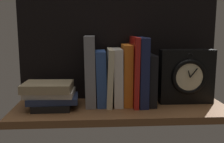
# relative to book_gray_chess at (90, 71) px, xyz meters

# --- Properties ---
(ground_plane) EXTENTS (0.79, 0.27, 0.03)m
(ground_plane) POSITION_rel_book_gray_chess_xyz_m (0.11, -0.04, -0.14)
(ground_plane) COLOR brown
(back_panel) EXTENTS (0.79, 0.01, 0.42)m
(back_panel) POSITION_rel_book_gray_chess_xyz_m (0.11, 0.09, 0.08)
(back_panel) COLOR black
(back_panel) RESTS_ON ground_plane
(book_gray_chess) EXTENTS (0.04, 0.13, 0.26)m
(book_gray_chess) POSITION_rel_book_gray_chess_xyz_m (0.00, 0.00, 0.00)
(book_gray_chess) COLOR gray
(book_gray_chess) RESTS_ON ground_plane
(book_blue_modern) EXTENTS (0.04, 0.12, 0.20)m
(book_blue_modern) POSITION_rel_book_gray_chess_xyz_m (0.04, 0.00, -0.03)
(book_blue_modern) COLOR #2D4C8E
(book_blue_modern) RESTS_ON ground_plane
(book_cream_twain) EXTENTS (0.03, 0.15, 0.21)m
(book_cream_twain) POSITION_rel_book_gray_chess_xyz_m (0.07, 0.00, -0.02)
(book_cream_twain) COLOR beige
(book_cream_twain) RESTS_ON ground_plane
(book_white_catcher) EXTENTS (0.03, 0.13, 0.21)m
(book_white_catcher) POSITION_rel_book_gray_chess_xyz_m (0.10, 0.00, -0.02)
(book_white_catcher) COLOR silver
(book_white_catcher) RESTS_ON ground_plane
(book_orange_pandolfini) EXTENTS (0.03, 0.12, 0.23)m
(book_orange_pandolfini) POSITION_rel_book_gray_chess_xyz_m (0.14, 0.00, -0.02)
(book_orange_pandolfini) COLOR orange
(book_orange_pandolfini) RESTS_ON ground_plane
(book_red_requiem) EXTENTS (0.02, 0.17, 0.25)m
(book_red_requiem) POSITION_rel_book_gray_chess_xyz_m (0.16, 0.00, -0.00)
(book_red_requiem) COLOR red
(book_red_requiem) RESTS_ON ground_plane
(book_navy_bierce) EXTENTS (0.03, 0.16, 0.25)m
(book_navy_bierce) POSITION_rel_book_gray_chess_xyz_m (0.19, 0.00, -0.00)
(book_navy_bierce) COLOR #192147
(book_navy_bierce) RESTS_ON ground_plane
(book_black_skeptic) EXTENTS (0.03, 0.14, 0.19)m
(book_black_skeptic) POSITION_rel_book_gray_chess_xyz_m (0.22, 0.00, -0.03)
(book_black_skeptic) COLOR black
(book_black_skeptic) RESTS_ON ground_plane
(framed_clock) EXTENTS (0.21, 0.06, 0.21)m
(framed_clock) POSITION_rel_book_gray_chess_xyz_m (0.37, -0.00, -0.03)
(framed_clock) COLOR black
(framed_clock) RESTS_ON ground_plane
(book_stack_side) EXTENTS (0.20, 0.14, 0.09)m
(book_stack_side) POSITION_rel_book_gray_chess_xyz_m (-0.14, -0.04, -0.08)
(book_stack_side) COLOR black
(book_stack_side) RESTS_ON ground_plane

